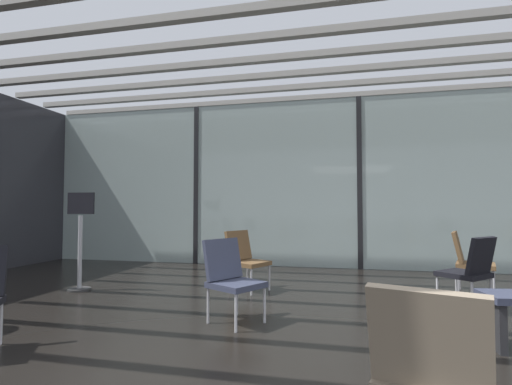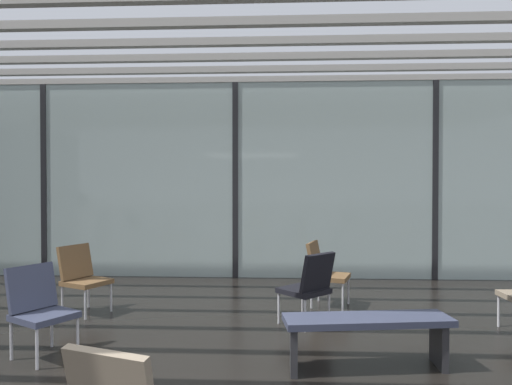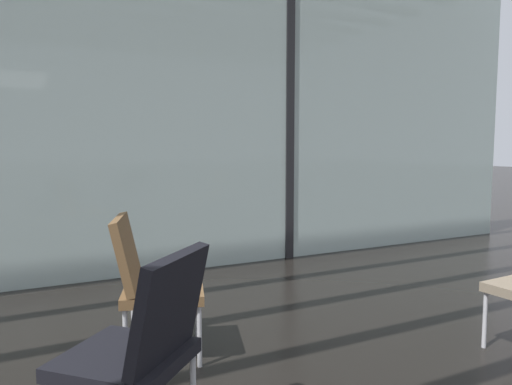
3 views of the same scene
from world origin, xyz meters
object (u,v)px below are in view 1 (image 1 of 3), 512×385
object	(u,v)px
lounge_chair_1	(432,367)
info_sign	(80,244)
lounge_chair_4	(231,275)
lounge_chair_3	(471,268)
lounge_chair_6	(245,256)
lounge_chair_7	(468,258)
parked_airplane	(395,183)

from	to	relation	value
lounge_chair_1	info_sign	world-z (taller)	info_sign
lounge_chair_1	lounge_chair_4	xyz separation A→B (m)	(-1.55, 2.06, 0.00)
lounge_chair_3	lounge_chair_6	world-z (taller)	same
lounge_chair_1	lounge_chair_7	size ratio (longest dim) A/B	1.00
lounge_chair_7	info_sign	xyz separation A→B (m)	(-5.54, -1.07, 0.18)
lounge_chair_3	lounge_chair_7	bearing A→B (deg)	-150.22
lounge_chair_4	info_sign	size ratio (longest dim) A/B	0.60
parked_airplane	lounge_chair_1	world-z (taller)	parked_airplane
lounge_chair_6	lounge_chair_7	xyz separation A→B (m)	(3.17, 0.51, 0.00)
parked_airplane	lounge_chair_1	xyz separation A→B (m)	(-1.48, -12.04, -1.61)
lounge_chair_1	info_sign	size ratio (longest dim) A/B	0.60
parked_airplane	lounge_chair_7	size ratio (longest dim) A/B	15.41
lounge_chair_1	lounge_chair_4	distance (m)	2.58
lounge_chair_1	lounge_chair_6	bearing A→B (deg)	-44.98
parked_airplane	lounge_chair_1	distance (m)	12.24
lounge_chair_1	info_sign	xyz separation A→B (m)	(-4.16, 3.02, 0.18)
lounge_chair_7	lounge_chair_1	bearing A→B (deg)	179.42
parked_airplane	info_sign	world-z (taller)	parked_airplane
lounge_chair_6	info_sign	world-z (taller)	info_sign
lounge_chair_4	lounge_chair_7	bearing A→B (deg)	-24.98
lounge_chair_1	lounge_chair_7	distance (m)	4.32
lounge_chair_3	parked_airplane	bearing A→B (deg)	-137.21
lounge_chair_1	lounge_chair_6	xyz separation A→B (m)	(-1.79, 3.59, 0.00)
lounge_chair_4	lounge_chair_6	bearing A→B (deg)	39.09
lounge_chair_3	info_sign	world-z (taller)	info_sign
lounge_chair_6	lounge_chair_7	world-z (taller)	same
parked_airplane	lounge_chair_1	bearing A→B (deg)	-97.02
lounge_chair_3	lounge_chair_7	size ratio (longest dim) A/B	1.00
parked_airplane	lounge_chair_6	world-z (taller)	parked_airplane
lounge_chair_3	info_sign	size ratio (longest dim) A/B	0.60
lounge_chair_4	info_sign	xyz separation A→B (m)	(-2.61, 0.96, 0.18)
lounge_chair_3	lounge_chair_7	distance (m)	0.97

